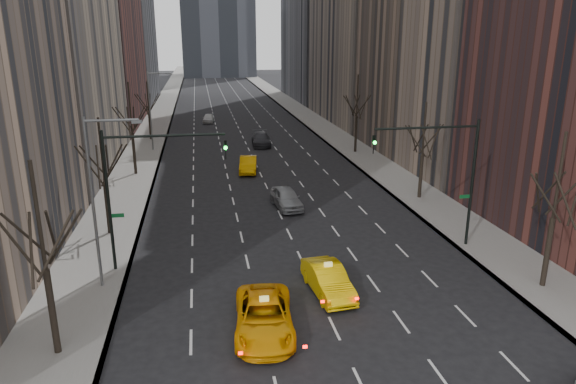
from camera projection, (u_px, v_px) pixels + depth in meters
name	position (u px, v px, depth m)	size (l,w,h in m)	color
ground	(361.00, 384.00, 19.84)	(400.00, 400.00, 0.00)	black
sidewalk_left	(158.00, 119.00, 83.84)	(4.50, 320.00, 0.15)	slate
sidewalk_right	(305.00, 115.00, 87.84)	(4.50, 320.00, 0.15)	slate
tree_lw_a	(46.00, 271.00, 20.53)	(3.36, 3.50, 8.28)	black
tree_lw_b	(105.00, 182.00, 33.78)	(3.36, 3.50, 7.82)	black
tree_lw_c	(132.00, 134.00, 48.78)	(3.36, 3.50, 8.74)	black
tree_lw_d	(149.00, 113.00, 65.89)	(3.36, 3.50, 7.36)	black
tree_rw_a	(553.00, 219.00, 26.34)	(3.36, 3.50, 8.28)	black
tree_rw_b	(422.00, 155.00, 41.47)	(3.36, 3.50, 7.82)	black
tree_rw_c	(356.00, 118.00, 58.36)	(3.36, 3.50, 8.74)	black
traffic_mast_left	(138.00, 177.00, 28.08)	(6.69, 0.39, 8.00)	black
traffic_mast_right	(449.00, 164.00, 31.05)	(6.69, 0.39, 8.00)	black
streetlight_near	(99.00, 187.00, 25.87)	(2.83, 0.22, 9.00)	slate
streetlight_far	(153.00, 103.00, 58.88)	(2.83, 0.22, 9.00)	slate
taxi_suv	(264.00, 317.00, 23.10)	(2.58, 5.60, 1.56)	#FFA805
taxi_sedan	(328.00, 280.00, 26.64)	(1.62, 4.64, 1.53)	#F6C005
silver_sedan_ahead	(286.00, 198.00, 40.15)	(1.86, 4.62, 1.58)	gray
far_taxi	(248.00, 164.00, 50.79)	(1.62, 4.66, 1.53)	#E19804
far_suv_grey	(261.00, 139.00, 63.29)	(2.22, 5.47, 1.59)	#2B2B2F
far_car_white	(208.00, 118.00, 80.41)	(1.61, 4.01, 1.37)	silver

